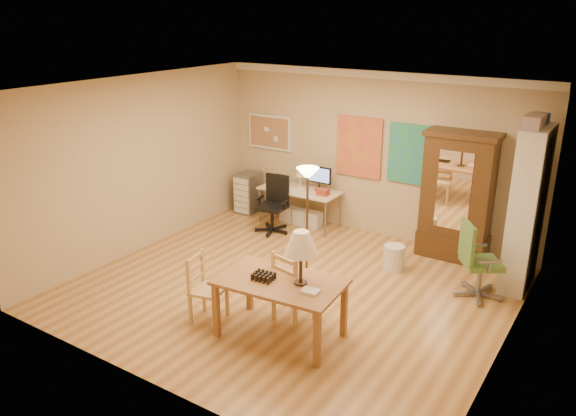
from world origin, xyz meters
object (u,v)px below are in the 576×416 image
Objects in this scene: office_chair_green at (477,277)px; dining_table at (287,271)px; office_chair_black at (273,217)px; computer_desk at (302,203)px; bookshelf at (527,210)px; armoire at (456,204)px.

dining_table is at bearing -125.56° from office_chair_green.
office_chair_green is (1.55, 2.17, -0.56)m from dining_table.
dining_table is 1.53× the size of office_chair_black.
office_chair_black is at bearing 127.30° from dining_table.
computer_desk is 1.47× the size of office_chair_black.
office_chair_black is 4.03m from bookshelf.
bookshelf is at bearing -22.74° from armoire.
computer_desk reaches higher than office_chair_green.
computer_desk is (-1.76, 3.17, -0.45)m from dining_table.
office_chair_black is at bearing -177.25° from bookshelf.
bookshelf is (1.94, 2.82, 0.26)m from dining_table.
armoire is 1.17m from bookshelf.
office_chair_green is at bearing -120.97° from bookshelf.
dining_table is at bearing -105.28° from armoire.
armoire is (2.65, 0.09, 0.45)m from computer_desk.
dining_table is at bearing -52.70° from office_chair_black.
computer_desk is at bearing 119.08° from dining_table.
dining_table is 1.42× the size of office_chair_green.
bookshelf is (0.39, 0.64, 0.82)m from office_chair_green.
computer_desk is at bearing 66.32° from office_chair_black.
computer_desk is 3.79m from bookshelf.
bookshelf reaches higher than dining_table.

